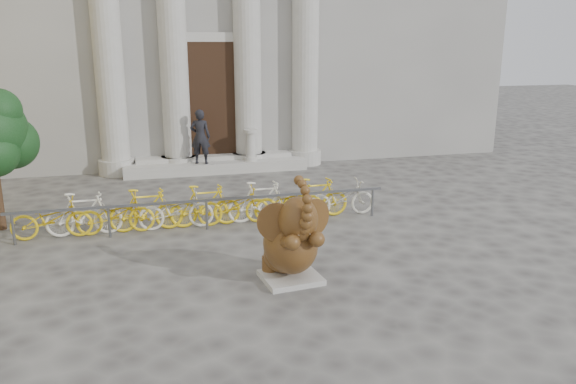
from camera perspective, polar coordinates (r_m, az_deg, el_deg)
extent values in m
plane|color=#474442|center=(10.18, -0.17, -9.33)|extent=(80.00, 80.00, 0.00)
cube|color=black|center=(19.13, -7.72, 9.18)|extent=(2.40, 0.16, 4.00)
cylinder|color=#A8A59E|center=(18.80, -17.87, 13.71)|extent=(0.90, 0.90, 8.00)
cylinder|color=#A8A59E|center=(18.81, -11.60, 14.11)|extent=(0.90, 0.90, 8.00)
cylinder|color=#A8A59E|center=(19.11, -4.17, 14.38)|extent=(0.90, 0.90, 8.00)
cylinder|color=#A8A59E|center=(19.57, 1.78, 14.42)|extent=(0.90, 0.90, 8.00)
cube|color=#A8A59E|center=(18.95, -7.30, 2.65)|extent=(6.00, 1.20, 0.36)
cube|color=#A8A59E|center=(10.32, 0.28, -8.67)|extent=(1.11, 1.02, 0.10)
ellipsoid|color=black|center=(10.37, -0.17, -6.42)|extent=(0.94, 0.90, 0.65)
ellipsoid|color=black|center=(10.09, 0.25, -5.31)|extent=(1.10, 1.32, 1.05)
cylinder|color=black|center=(10.46, -1.84, -7.24)|extent=(0.34, 0.34, 0.26)
cylinder|color=black|center=(10.64, 0.97, -6.85)|extent=(0.34, 0.34, 0.26)
cylinder|color=black|center=(9.59, -0.12, -5.12)|extent=(0.31, 0.63, 0.40)
cylinder|color=black|center=(9.75, 2.34, -4.80)|extent=(0.31, 0.63, 0.40)
ellipsoid|color=black|center=(9.59, 1.04, -2.83)|extent=(0.76, 0.72, 0.81)
cylinder|color=black|center=(9.59, -1.14, -3.08)|extent=(0.69, 0.19, 0.69)
cylinder|color=black|center=(9.84, 2.64, -2.63)|extent=(0.65, 0.33, 0.69)
cone|color=beige|center=(9.42, 0.82, -4.21)|extent=(0.15, 0.24, 0.11)
cone|color=beige|center=(9.51, 2.18, -4.03)|extent=(0.10, 0.24, 0.11)
cube|color=slate|center=(12.94, -8.32, -0.83)|extent=(8.59, 0.06, 0.06)
cylinder|color=slate|center=(13.27, -26.14, -3.42)|extent=(0.06, 0.06, 0.70)
cylinder|color=slate|center=(13.00, -17.71, -2.93)|extent=(0.06, 0.06, 0.70)
cylinder|color=slate|center=(13.04, -8.26, -2.31)|extent=(0.06, 0.06, 0.70)
cylinder|color=slate|center=(13.42, 0.88, -1.64)|extent=(0.06, 0.06, 0.70)
cylinder|color=slate|center=(14.05, 8.56, -1.05)|extent=(0.06, 0.06, 0.70)
imported|color=yellow|center=(13.33, -22.92, -2.31)|extent=(1.70, 0.50, 1.00)
imported|color=silver|center=(13.24, -20.05, -2.13)|extent=(1.66, 0.47, 1.00)
imported|color=yellow|center=(13.19, -17.15, -1.95)|extent=(1.70, 0.50, 1.00)
imported|color=yellow|center=(13.17, -14.23, -1.76)|extent=(1.66, 0.47, 1.00)
imported|color=silver|center=(13.18, -11.31, -1.57)|extent=(1.70, 0.50, 1.00)
imported|color=yellow|center=(13.23, -8.41, -1.37)|extent=(1.66, 0.47, 1.00)
imported|color=yellow|center=(13.32, -5.54, -1.18)|extent=(1.70, 0.50, 1.00)
imported|color=silver|center=(13.43, -2.71, -0.98)|extent=(1.66, 0.47, 1.00)
imported|color=yellow|center=(13.58, 0.07, -0.78)|extent=(1.70, 0.50, 1.00)
imported|color=yellow|center=(13.76, 2.77, -0.59)|extent=(1.66, 0.47, 1.00)
imported|color=silver|center=(13.97, 5.41, -0.40)|extent=(1.70, 0.50, 1.00)
sphere|color=black|center=(14.29, -26.27, 4.50)|extent=(1.20, 1.20, 1.20)
imported|color=black|center=(18.36, -8.90, 5.57)|extent=(0.74, 0.58, 1.77)
cylinder|color=#A8A59E|center=(18.78, -3.81, 3.39)|extent=(0.43, 0.43, 0.13)
cylinder|color=#A8A59E|center=(18.70, -3.83, 4.64)|extent=(0.30, 0.30, 0.96)
cylinder|color=#A8A59E|center=(18.62, -3.85, 6.19)|extent=(0.43, 0.43, 0.11)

